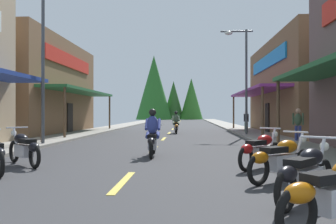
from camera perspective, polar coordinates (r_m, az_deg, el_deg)
ground at (r=30.56m, az=0.70°, el=-2.92°), size 9.04×92.56×0.10m
sidewalk_left at (r=31.33m, az=-9.78°, el=-2.65°), size 2.36×92.56×0.12m
sidewalk_right at (r=30.84m, az=11.36°, el=-2.69°), size 2.36×92.56×0.12m
centerline_dashes at (r=32.33m, az=0.84°, el=-2.67°), size 0.16×65.74×0.01m
storefront_left_far at (r=27.43m, az=-23.86°, el=3.59°), size 10.34×12.65×6.42m
storefront_right_far at (r=26.88m, az=23.05°, el=3.64°), size 8.99×13.90×6.40m
streetlamp_left at (r=16.55m, az=-18.41°, el=10.36°), size 1.98×0.30×6.97m
streetlamp_right at (r=22.64m, az=11.67°, el=6.94°), size 1.98×0.30×6.56m
motorcycle_parked_right_1 at (r=6.13m, az=21.08°, el=-9.00°), size 1.44×1.71×1.04m
motorcycle_parked_right_2 at (r=7.87m, az=17.49°, el=-7.02°), size 1.69×1.47×1.04m
motorcycle_parked_right_3 at (r=9.58m, az=14.50°, el=-5.79°), size 1.45×1.71×1.04m
motorcycle_parked_left_3 at (r=10.52m, az=-21.92°, el=-5.28°), size 1.59×1.57×1.04m
rider_cruising_lead at (r=11.81m, az=-2.47°, el=-3.92°), size 0.60×2.14×1.57m
rider_cruising_trailing at (r=24.93m, az=1.28°, el=-1.93°), size 0.61×2.14×1.57m
pedestrian_by_shop at (r=24.99m, az=12.34°, el=-1.34°), size 0.37×0.54×1.58m
pedestrian_browsing at (r=17.99m, az=19.99°, el=-1.67°), size 0.44×0.44×1.65m
treeline_backdrop at (r=78.15m, az=-1.01°, el=3.07°), size 14.46×9.94×13.77m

